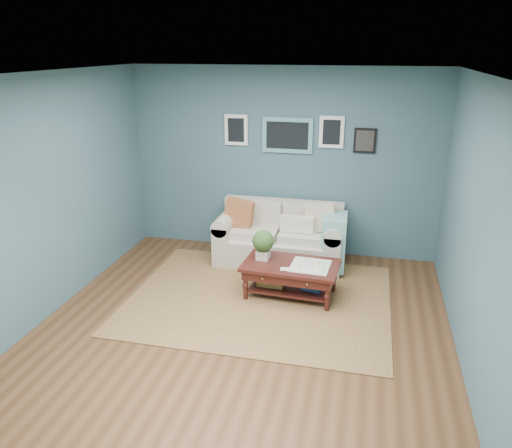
% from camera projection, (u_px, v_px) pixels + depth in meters
% --- Properties ---
extents(room_shell, '(5.00, 5.02, 2.70)m').
position_uv_depth(room_shell, '(240.00, 214.00, 4.99)').
color(room_shell, brown).
rests_on(room_shell, ground).
extents(area_rug, '(3.15, 2.52, 0.01)m').
position_uv_depth(area_rug, '(259.00, 298.00, 6.16)').
color(area_rug, brown).
rests_on(area_rug, ground).
extents(loveseat, '(1.83, 0.83, 0.94)m').
position_uv_depth(loveseat, '(286.00, 237.00, 7.09)').
color(loveseat, beige).
rests_on(loveseat, ground).
extents(coffee_table, '(1.19, 0.74, 0.81)m').
position_uv_depth(coffee_table, '(286.00, 268.00, 6.15)').
color(coffee_table, black).
rests_on(coffee_table, ground).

